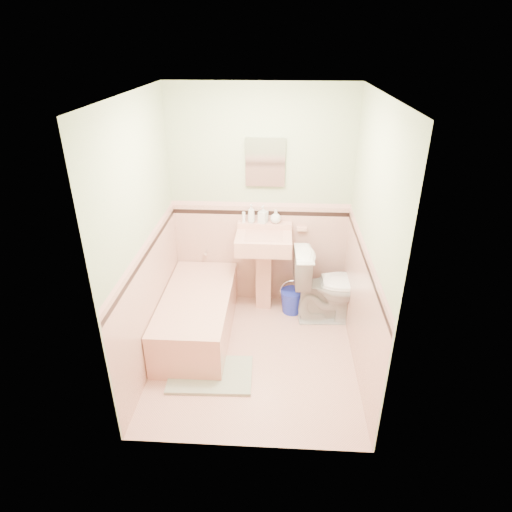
# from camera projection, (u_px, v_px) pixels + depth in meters

# --- Properties ---
(floor) EXTENTS (2.20, 2.20, 0.00)m
(floor) POSITION_uv_depth(u_px,v_px,m) (255.00, 355.00, 4.40)
(floor) COLOR #E1A793
(floor) RESTS_ON ground
(ceiling) EXTENTS (2.20, 2.20, 0.00)m
(ceiling) POSITION_uv_depth(u_px,v_px,m) (254.00, 94.00, 3.27)
(ceiling) COLOR white
(ceiling) RESTS_ON ground
(wall_back) EXTENTS (2.50, 0.00, 2.50)m
(wall_back) POSITION_uv_depth(u_px,v_px,m) (261.00, 201.00, 4.82)
(wall_back) COLOR beige
(wall_back) RESTS_ON ground
(wall_front) EXTENTS (2.50, 0.00, 2.50)m
(wall_front) POSITION_uv_depth(u_px,v_px,m) (244.00, 315.00, 2.86)
(wall_front) COLOR beige
(wall_front) RESTS_ON ground
(wall_left) EXTENTS (0.00, 2.50, 2.50)m
(wall_left) POSITION_uv_depth(u_px,v_px,m) (143.00, 241.00, 3.89)
(wall_left) COLOR beige
(wall_left) RESTS_ON ground
(wall_right) EXTENTS (0.00, 2.50, 2.50)m
(wall_right) POSITION_uv_depth(u_px,v_px,m) (369.00, 246.00, 3.78)
(wall_right) COLOR beige
(wall_right) RESTS_ON ground
(wainscot_back) EXTENTS (2.00, 0.00, 2.00)m
(wainscot_back) POSITION_uv_depth(u_px,v_px,m) (260.00, 254.00, 5.10)
(wainscot_back) COLOR #E4AC99
(wainscot_back) RESTS_ON ground
(wainscot_front) EXTENTS (2.00, 0.00, 2.00)m
(wainscot_front) POSITION_uv_depth(u_px,v_px,m) (245.00, 388.00, 3.16)
(wainscot_front) COLOR #E4AC99
(wainscot_front) RESTS_ON ground
(wainscot_left) EXTENTS (0.00, 2.20, 2.20)m
(wainscot_left) POSITION_uv_depth(u_px,v_px,m) (152.00, 302.00, 4.18)
(wainscot_left) COLOR #E4AC99
(wainscot_left) RESTS_ON ground
(wainscot_right) EXTENTS (0.00, 2.20, 2.20)m
(wainscot_right) POSITION_uv_depth(u_px,v_px,m) (359.00, 309.00, 4.08)
(wainscot_right) COLOR #E4AC99
(wainscot_right) RESTS_ON ground
(accent_back) EXTENTS (2.00, 0.00, 2.00)m
(accent_back) POSITION_uv_depth(u_px,v_px,m) (260.00, 213.00, 4.86)
(accent_back) COLOR black
(accent_back) RESTS_ON ground
(accent_front) EXTENTS (2.00, 0.00, 2.00)m
(accent_front) POSITION_uv_depth(u_px,v_px,m) (244.00, 329.00, 2.93)
(accent_front) COLOR black
(accent_front) RESTS_ON ground
(accent_left) EXTENTS (0.00, 2.20, 2.20)m
(accent_left) POSITION_uv_depth(u_px,v_px,m) (147.00, 254.00, 3.95)
(accent_left) COLOR black
(accent_left) RESTS_ON ground
(accent_right) EXTENTS (0.00, 2.20, 2.20)m
(accent_right) POSITION_uv_depth(u_px,v_px,m) (365.00, 260.00, 3.84)
(accent_right) COLOR black
(accent_right) RESTS_ON ground
(cap_back) EXTENTS (2.00, 0.00, 2.00)m
(cap_back) POSITION_uv_depth(u_px,v_px,m) (260.00, 204.00, 4.81)
(cap_back) COLOR #E1A89B
(cap_back) RESTS_ON ground
(cap_front) EXTENTS (2.00, 0.00, 2.00)m
(cap_front) POSITION_uv_depth(u_px,v_px,m) (244.00, 317.00, 2.89)
(cap_front) COLOR #E1A89B
(cap_front) RESTS_ON ground
(cap_left) EXTENTS (0.00, 2.20, 2.20)m
(cap_left) POSITION_uv_depth(u_px,v_px,m) (145.00, 244.00, 3.90)
(cap_left) COLOR #E1A89B
(cap_left) RESTS_ON ground
(cap_right) EXTENTS (0.00, 2.20, 2.20)m
(cap_right) POSITION_uv_depth(u_px,v_px,m) (366.00, 250.00, 3.80)
(cap_right) COLOR #E1A89B
(cap_right) RESTS_ON ground
(bathtub) EXTENTS (0.70, 1.50, 0.45)m
(bathtub) POSITION_uv_depth(u_px,v_px,m) (198.00, 316.00, 4.63)
(bathtub) COLOR #DC9A84
(bathtub) RESTS_ON floor
(tub_faucet) EXTENTS (0.04, 0.12, 0.04)m
(tub_faucet) POSITION_uv_depth(u_px,v_px,m) (206.00, 252.00, 5.09)
(tub_faucet) COLOR silver
(tub_faucet) RESTS_ON wall_back
(sink) EXTENTS (0.61, 0.50, 0.96)m
(sink) POSITION_uv_depth(u_px,v_px,m) (264.00, 273.00, 4.95)
(sink) COLOR #DC9A84
(sink) RESTS_ON floor
(sink_faucet) EXTENTS (0.02, 0.02, 0.10)m
(sink_faucet) POSITION_uv_depth(u_px,v_px,m) (264.00, 230.00, 4.86)
(sink_faucet) COLOR silver
(sink_faucet) RESTS_ON sink
(medicine_cabinet) EXTENTS (0.39, 0.04, 0.49)m
(medicine_cabinet) POSITION_uv_depth(u_px,v_px,m) (265.00, 162.00, 4.58)
(medicine_cabinet) COLOR white
(medicine_cabinet) RESTS_ON wall_back
(soap_dish) EXTENTS (0.11, 0.07, 0.04)m
(soap_dish) POSITION_uv_depth(u_px,v_px,m) (302.00, 229.00, 4.89)
(soap_dish) COLOR #DC9A84
(soap_dish) RESTS_ON wall_back
(soap_bottle_left) EXTENTS (0.10, 0.10, 0.21)m
(soap_bottle_left) POSITION_uv_depth(u_px,v_px,m) (251.00, 214.00, 4.82)
(soap_bottle_left) COLOR #B2B2B2
(soap_bottle_left) RESTS_ON sink
(soap_bottle_mid) EXTENTS (0.12, 0.12, 0.20)m
(soap_bottle_mid) POSITION_uv_depth(u_px,v_px,m) (263.00, 214.00, 4.82)
(soap_bottle_mid) COLOR #B2B2B2
(soap_bottle_mid) RESTS_ON sink
(soap_bottle_right) EXTENTS (0.15, 0.15, 0.15)m
(soap_bottle_right) POSITION_uv_depth(u_px,v_px,m) (276.00, 216.00, 4.82)
(soap_bottle_right) COLOR #B2B2B2
(soap_bottle_right) RESTS_ON sink
(tube) EXTENTS (0.05, 0.05, 0.12)m
(tube) POSITION_uv_depth(u_px,v_px,m) (244.00, 217.00, 4.85)
(tube) COLOR white
(tube) RESTS_ON sink
(toilet) EXTENTS (0.86, 0.52, 0.86)m
(toilet) POSITION_uv_depth(u_px,v_px,m) (331.00, 286.00, 4.79)
(toilet) COLOR white
(toilet) RESTS_ON floor
(bucket) EXTENTS (0.32, 0.32, 0.27)m
(bucket) POSITION_uv_depth(u_px,v_px,m) (292.00, 301.00, 5.04)
(bucket) COLOR #1E2DB9
(bucket) RESTS_ON floor
(bath_mat) EXTENTS (0.80, 0.55, 0.03)m
(bath_mat) POSITION_uv_depth(u_px,v_px,m) (211.00, 374.00, 4.13)
(bath_mat) COLOR #91A287
(bath_mat) RESTS_ON floor
(shoe) EXTENTS (0.16, 0.11, 0.06)m
(shoe) POSITION_uv_depth(u_px,v_px,m) (207.00, 368.00, 4.14)
(shoe) COLOR #BF1E59
(shoe) RESTS_ON bath_mat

